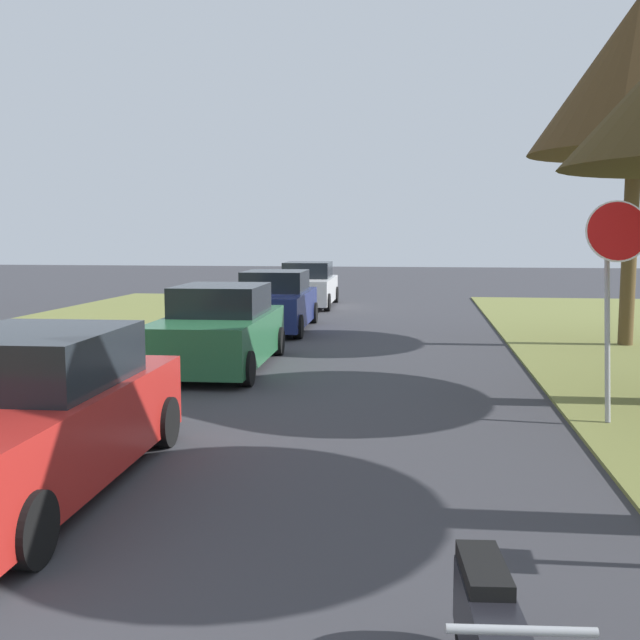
# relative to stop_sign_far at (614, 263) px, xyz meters

# --- Properties ---
(stop_sign_far) EXTENTS (0.81, 0.63, 2.93)m
(stop_sign_far) POSITION_rel_stop_sign_far_xyz_m (0.00, 0.00, 0.00)
(stop_sign_far) COLOR #9EA0A5
(stop_sign_far) RESTS_ON grass_verge_right
(street_tree_right_far) EXTENTS (4.63, 4.63, 7.68)m
(street_tree_right_far) POSITION_rel_stop_sign_far_xyz_m (2.14, 7.44, 3.84)
(street_tree_right_far) COLOR brown
(street_tree_right_far) RESTS_ON grass_verge_right
(parked_sedan_red) EXTENTS (2.06, 4.46, 1.57)m
(parked_sedan_red) POSITION_rel_stop_sign_far_xyz_m (-6.33, -3.37, -1.44)
(parked_sedan_red) COLOR red
(parked_sedan_red) RESTS_ON ground
(parked_sedan_green) EXTENTS (2.06, 4.46, 1.57)m
(parked_sedan_green) POSITION_rel_stop_sign_far_xyz_m (-6.29, 3.58, -1.44)
(parked_sedan_green) COLOR #28663D
(parked_sedan_green) RESTS_ON ground
(parked_sedan_navy) EXTENTS (2.06, 4.46, 1.57)m
(parked_sedan_navy) POSITION_rel_stop_sign_far_xyz_m (-6.39, 9.43, -1.44)
(parked_sedan_navy) COLOR navy
(parked_sedan_navy) RESTS_ON ground
(parked_sedan_white) EXTENTS (2.06, 4.46, 1.57)m
(parked_sedan_white) POSITION_rel_stop_sign_far_xyz_m (-6.52, 16.13, -1.44)
(parked_sedan_white) COLOR white
(parked_sedan_white) RESTS_ON ground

